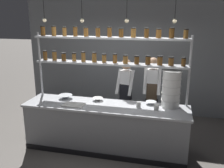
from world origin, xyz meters
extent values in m
plane|color=#5B5651|center=(0.00, 0.00, 0.00)|extent=(40.00, 40.00, 0.00)
cube|color=gray|center=(0.00, 2.20, 1.56)|extent=(5.56, 0.12, 3.11)
cube|color=gray|center=(0.00, 0.00, 0.44)|extent=(3.10, 0.72, 0.88)
cube|color=#B7BABF|center=(0.00, 0.00, 0.90)|extent=(3.16, 0.76, 0.04)
cube|color=black|center=(0.00, -0.36, 0.05)|extent=(3.10, 0.03, 0.10)
cylinder|color=#B7BABF|center=(-1.50, 0.33, 1.12)|extent=(0.04, 0.04, 2.24)
cylinder|color=#B7BABF|center=(1.50, 0.33, 1.12)|extent=(0.04, 0.04, 2.24)
cube|color=#B7BABF|center=(0.00, 0.33, 1.66)|extent=(3.00, 0.28, 0.04)
cylinder|color=brown|center=(-1.37, 0.33, 1.77)|extent=(0.09, 0.09, 0.17)
cylinder|color=black|center=(-1.37, 0.33, 1.86)|extent=(0.09, 0.09, 0.02)
cylinder|color=brown|center=(-1.16, 0.33, 1.77)|extent=(0.09, 0.09, 0.17)
cylinder|color=black|center=(-1.16, 0.33, 1.86)|extent=(0.09, 0.09, 0.02)
cylinder|color=#513314|center=(-0.96, 0.33, 1.75)|extent=(0.09, 0.09, 0.14)
cylinder|color=black|center=(-0.96, 0.33, 1.83)|extent=(0.09, 0.09, 0.02)
cylinder|color=brown|center=(-0.74, 0.33, 1.76)|extent=(0.08, 0.08, 0.15)
cylinder|color=black|center=(-0.74, 0.33, 1.84)|extent=(0.08, 0.08, 0.02)
cylinder|color=brown|center=(-0.54, 0.33, 1.77)|extent=(0.08, 0.08, 0.18)
cylinder|color=black|center=(-0.54, 0.33, 1.87)|extent=(0.09, 0.09, 0.02)
cylinder|color=brown|center=(-0.31, 0.33, 1.77)|extent=(0.09, 0.09, 0.18)
cylinder|color=black|center=(-0.31, 0.33, 1.87)|extent=(0.09, 0.09, 0.02)
cylinder|color=brown|center=(-0.11, 0.33, 1.76)|extent=(0.09, 0.09, 0.15)
cylinder|color=black|center=(-0.11, 0.33, 1.84)|extent=(0.09, 0.09, 0.02)
cylinder|color=brown|center=(0.11, 0.33, 1.76)|extent=(0.08, 0.08, 0.16)
cylinder|color=black|center=(0.11, 0.33, 1.85)|extent=(0.09, 0.09, 0.02)
cylinder|color=brown|center=(0.31, 0.33, 1.75)|extent=(0.09, 0.09, 0.14)
cylinder|color=black|center=(0.31, 0.33, 1.83)|extent=(0.10, 0.10, 0.02)
cylinder|color=#513314|center=(0.53, 0.33, 1.75)|extent=(0.09, 0.09, 0.14)
cylinder|color=black|center=(0.53, 0.33, 1.83)|extent=(0.09, 0.09, 0.02)
cylinder|color=#513314|center=(0.74, 0.33, 1.75)|extent=(0.10, 0.10, 0.15)
cylinder|color=black|center=(0.74, 0.33, 1.84)|extent=(0.10, 0.10, 0.02)
cylinder|color=brown|center=(0.96, 0.33, 1.76)|extent=(0.10, 0.10, 0.15)
cylinder|color=black|center=(0.96, 0.33, 1.84)|extent=(0.10, 0.10, 0.02)
cylinder|color=brown|center=(1.16, 0.33, 1.75)|extent=(0.10, 0.10, 0.14)
cylinder|color=black|center=(1.16, 0.33, 1.83)|extent=(0.10, 0.10, 0.02)
cylinder|color=#513314|center=(1.38, 0.33, 1.75)|extent=(0.08, 0.08, 0.14)
cylinder|color=black|center=(1.38, 0.33, 1.83)|extent=(0.08, 0.08, 0.02)
cube|color=#B7BABF|center=(0.00, 0.33, 2.16)|extent=(3.00, 0.28, 0.04)
cylinder|color=brown|center=(-1.38, 0.33, 2.26)|extent=(0.09, 0.09, 0.18)
cylinder|color=black|center=(-1.38, 0.33, 2.36)|extent=(0.09, 0.09, 0.02)
cylinder|color=brown|center=(-1.14, 0.33, 2.26)|extent=(0.09, 0.09, 0.18)
cylinder|color=black|center=(-1.14, 0.33, 2.36)|extent=(0.09, 0.09, 0.02)
cylinder|color=brown|center=(-0.91, 0.33, 2.26)|extent=(0.08, 0.08, 0.16)
cylinder|color=black|center=(-0.91, 0.33, 2.35)|extent=(0.08, 0.08, 0.02)
cylinder|color=brown|center=(-0.69, 0.33, 2.26)|extent=(0.08, 0.08, 0.17)
cylinder|color=black|center=(-0.69, 0.33, 2.36)|extent=(0.08, 0.08, 0.02)
cylinder|color=brown|center=(-0.47, 0.33, 2.25)|extent=(0.09, 0.09, 0.16)
cylinder|color=black|center=(-0.47, 0.33, 2.34)|extent=(0.09, 0.09, 0.02)
cylinder|color=brown|center=(-0.23, 0.33, 2.26)|extent=(0.09, 0.09, 0.16)
cylinder|color=black|center=(-0.23, 0.33, 2.35)|extent=(0.09, 0.09, 0.02)
cylinder|color=brown|center=(0.00, 0.33, 2.26)|extent=(0.08, 0.08, 0.17)
cylinder|color=black|center=(0.00, 0.33, 2.36)|extent=(0.09, 0.09, 0.02)
cylinder|color=#513314|center=(0.22, 0.33, 2.25)|extent=(0.09, 0.09, 0.15)
cylinder|color=black|center=(0.22, 0.33, 2.33)|extent=(0.09, 0.09, 0.02)
cylinder|color=brown|center=(0.46, 0.33, 2.26)|extent=(0.09, 0.09, 0.16)
cylinder|color=black|center=(0.46, 0.33, 2.35)|extent=(0.10, 0.10, 0.02)
cylinder|color=#513314|center=(0.70, 0.33, 2.26)|extent=(0.08, 0.08, 0.16)
cylinder|color=black|center=(0.70, 0.33, 2.35)|extent=(0.09, 0.09, 0.02)
cylinder|color=brown|center=(0.92, 0.33, 2.25)|extent=(0.10, 0.10, 0.15)
cylinder|color=black|center=(0.92, 0.33, 2.34)|extent=(0.10, 0.10, 0.02)
cylinder|color=#513314|center=(1.14, 0.33, 2.26)|extent=(0.10, 0.10, 0.17)
cylinder|color=black|center=(1.14, 0.33, 2.36)|extent=(0.10, 0.10, 0.02)
cylinder|color=brown|center=(1.39, 0.33, 2.25)|extent=(0.08, 0.08, 0.15)
cylinder|color=black|center=(1.39, 0.33, 2.34)|extent=(0.08, 0.08, 0.02)
cylinder|color=black|center=(0.18, 0.76, 0.41)|extent=(0.11, 0.11, 0.81)
cylinder|color=black|center=(0.33, 0.72, 0.41)|extent=(0.11, 0.11, 0.81)
cube|color=black|center=(0.26, 0.74, 0.99)|extent=(0.25, 0.22, 0.35)
cube|color=white|center=(0.26, 0.74, 1.31)|extent=(0.26, 0.23, 0.29)
sphere|color=#A37A5B|center=(0.26, 0.74, 1.58)|extent=(0.21, 0.21, 0.21)
cylinder|color=white|center=(0.10, 0.71, 1.21)|extent=(0.12, 0.26, 0.54)
cylinder|color=white|center=(0.38, 0.65, 1.21)|extent=(0.12, 0.26, 0.54)
cylinder|color=black|center=(0.72, 0.83, 0.42)|extent=(0.11, 0.11, 0.84)
cylinder|color=black|center=(0.88, 0.83, 0.42)|extent=(0.11, 0.11, 0.84)
cube|color=#473828|center=(0.80, 0.83, 1.02)|extent=(0.22, 0.17, 0.36)
cube|color=white|center=(0.80, 0.83, 1.35)|extent=(0.22, 0.18, 0.30)
sphere|color=#A37A5B|center=(0.80, 0.83, 1.63)|extent=(0.22, 0.22, 0.22)
cylinder|color=white|center=(0.66, 0.76, 1.25)|extent=(0.07, 0.26, 0.55)
cylinder|color=white|center=(0.95, 0.77, 1.25)|extent=(0.07, 0.26, 0.55)
cylinder|color=white|center=(1.20, 0.23, 0.98)|extent=(0.33, 0.33, 0.13)
cylinder|color=silver|center=(1.20, 0.23, 1.05)|extent=(0.35, 0.35, 0.01)
cylinder|color=white|center=(1.20, 0.23, 1.12)|extent=(0.33, 0.33, 0.13)
cylinder|color=silver|center=(1.20, 0.23, 1.19)|extent=(0.35, 0.35, 0.01)
cylinder|color=white|center=(1.20, 0.23, 1.26)|extent=(0.33, 0.33, 0.13)
cylinder|color=silver|center=(1.20, 0.23, 1.33)|extent=(0.35, 0.35, 0.01)
cylinder|color=white|center=(1.20, 0.23, 1.40)|extent=(0.33, 0.33, 0.13)
cylinder|color=silver|center=(1.20, 0.23, 1.46)|extent=(0.35, 0.35, 0.01)
cylinder|color=white|center=(1.20, 0.23, 1.53)|extent=(0.33, 0.33, 0.13)
cylinder|color=silver|center=(1.20, 0.23, 1.60)|extent=(0.35, 0.35, 0.01)
cube|color=silver|center=(-0.58, -0.16, 0.93)|extent=(0.40, 0.26, 0.02)
cylinder|color=silver|center=(-0.22, 0.22, 0.93)|extent=(0.10, 0.10, 0.01)
cone|color=silver|center=(-0.22, 0.22, 0.95)|extent=(0.21, 0.21, 0.06)
cylinder|color=#B2B7BC|center=(-0.90, 0.19, 0.93)|extent=(0.13, 0.13, 0.01)
cone|color=#B2B7BC|center=(-0.90, 0.19, 0.96)|extent=(0.28, 0.28, 0.08)
cylinder|color=silver|center=(0.84, 0.26, 0.93)|extent=(0.09, 0.09, 0.01)
cone|color=silver|center=(0.84, 0.26, 0.95)|extent=(0.21, 0.21, 0.06)
cylinder|color=silver|center=(0.96, -0.04, 0.97)|extent=(0.09, 0.09, 0.11)
cylinder|color=silver|center=(0.63, 0.03, 0.97)|extent=(0.09, 0.09, 0.10)
cylinder|color=black|center=(-1.15, 0.00, 2.77)|extent=(0.01, 0.01, 0.58)
sphere|color=#F9E5B2|center=(-1.15, 0.00, 2.48)|extent=(0.07, 0.07, 0.07)
cylinder|color=black|center=(-0.42, 0.00, 2.77)|extent=(0.01, 0.01, 0.58)
sphere|color=#F9E5B2|center=(-0.42, 0.00, 2.48)|extent=(0.07, 0.07, 0.07)
cylinder|color=black|center=(0.39, 0.00, 2.77)|extent=(0.01, 0.01, 0.58)
sphere|color=#F9E5B2|center=(0.39, 0.00, 2.48)|extent=(0.07, 0.07, 0.07)
cylinder|color=black|center=(1.18, 0.00, 2.77)|extent=(0.01, 0.01, 0.58)
sphere|color=#F9E5B2|center=(1.18, 0.00, 2.48)|extent=(0.07, 0.07, 0.07)
camera|label=1|loc=(1.18, -4.30, 2.58)|focal=40.00mm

